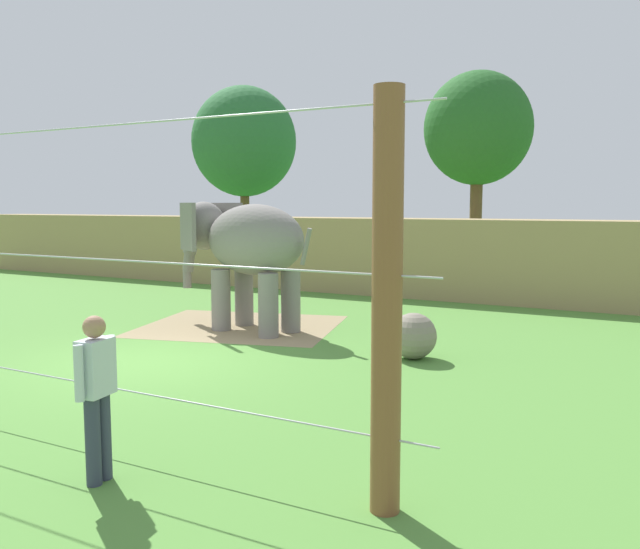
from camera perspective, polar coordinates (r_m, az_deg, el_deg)
ground_plane at (r=12.03m, az=-14.68°, el=-7.25°), size 120.00×120.00×0.00m
dirt_patch at (r=14.97m, az=-6.99°, el=-4.47°), size 5.10×4.69×0.01m
embankment_wall at (r=20.44m, az=5.26°, el=1.65°), size 36.00×1.80×2.32m
elephant at (r=14.34m, az=-6.54°, el=2.55°), size 3.77×1.77×2.81m
enrichment_ball at (r=11.80m, az=8.14°, el=-5.32°), size 0.83×0.83×0.83m
zookeeper at (r=6.86m, az=-18.87°, el=-9.55°), size 0.27×0.58×1.67m
tree_far_left at (r=32.57m, az=-6.62°, el=11.39°), size 5.05×5.05×8.43m
tree_left_of_centre at (r=24.60m, az=13.58°, el=12.17°), size 3.84×3.84×7.46m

